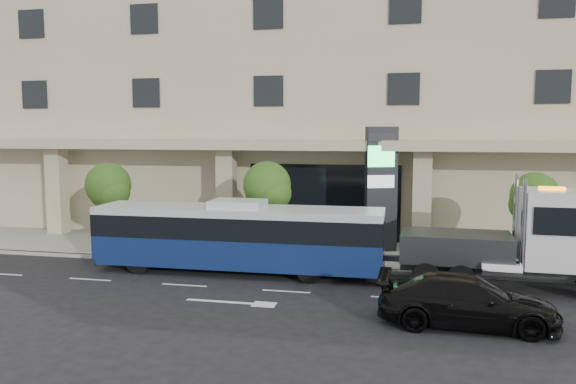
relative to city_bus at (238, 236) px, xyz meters
name	(u,v)px	position (x,y,z in m)	size (l,w,h in m)	color
ground	(294,281)	(2.57, -0.85, -1.55)	(120.00, 120.00, 0.00)	black
sidewalk	(315,252)	(2.57, 4.15, -1.48)	(120.00, 6.00, 0.15)	gray
curb	(303,267)	(2.57, 1.15, -1.48)	(120.00, 0.30, 0.15)	gray
convention_center	(342,67)	(2.57, 14.57, 8.42)	(60.00, 17.60, 20.00)	tan
tree_left	(109,188)	(-7.41, 2.74, 1.56)	(2.27, 2.20, 4.22)	#422B19
tree_mid	(268,189)	(0.59, 2.74, 1.71)	(2.28, 2.20, 4.38)	#422B19
tree_right	(535,200)	(12.09, 2.74, 1.48)	(2.10, 2.00, 4.04)	#422B19
city_bus	(238,236)	(0.00, 0.00, 0.00)	(12.06, 2.66, 3.05)	black
tow_truck	(525,244)	(11.17, -0.29, 0.20)	(9.36, 2.68, 4.25)	#2D3033
black_sedan	(467,301)	(8.70, -4.80, -0.78)	(2.17, 5.33, 1.55)	black
signage_pylon	(381,188)	(5.64, 4.85, 1.62)	(1.57, 1.01, 5.95)	black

